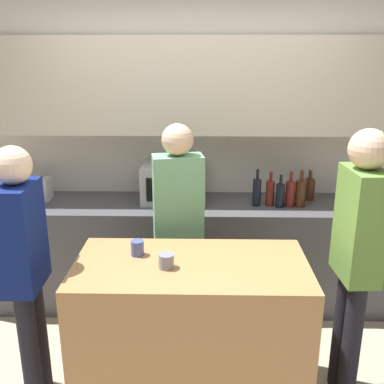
{
  "coord_description": "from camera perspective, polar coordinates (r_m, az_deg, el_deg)",
  "views": [
    {
      "loc": [
        0.05,
        -2.09,
        2.09
      ],
      "look_at": [
        -0.01,
        0.49,
        1.27
      ],
      "focal_mm": 42.0,
      "sensor_mm": 36.0,
      "label": 1
    }
  ],
  "objects": [
    {
      "name": "kitchen_island",
      "position": [
        2.84,
        -0.12,
        -17.39
      ],
      "size": [
        1.35,
        0.7,
        0.92
      ],
      "color": "#B27F4C",
      "rests_on": "ground_plane"
    },
    {
      "name": "person_left",
      "position": [
        2.76,
        -20.58,
        -7.95
      ],
      "size": [
        0.21,
        0.35,
        1.61
      ],
      "rotation": [
        0.0,
        0.0,
        -1.54
      ],
      "color": "black",
      "rests_on": "ground_plane"
    },
    {
      "name": "bottle_2",
      "position": [
        3.63,
        11.12,
        -0.36
      ],
      "size": [
        0.07,
        0.07,
        0.27
      ],
      "color": "black",
      "rests_on": "back_counter"
    },
    {
      "name": "bottle_4",
      "position": [
        3.69,
        13.63,
        -0.07
      ],
      "size": [
        0.08,
        0.08,
        0.3
      ],
      "color": "#472814",
      "rests_on": "back_counter"
    },
    {
      "name": "bottle_3",
      "position": [
        3.66,
        12.35,
        -0.16
      ],
      "size": [
        0.08,
        0.08,
        0.29
      ],
      "color": "maroon",
      "rests_on": "back_counter"
    },
    {
      "name": "person_center",
      "position": [
        3.15,
        -1.76,
        -3.33
      ],
      "size": [
        0.37,
        0.24,
        1.63
      ],
      "rotation": [
        0.0,
        0.0,
        -2.97
      ],
      "color": "black",
      "rests_on": "ground_plane"
    },
    {
      "name": "cup_0",
      "position": [
        2.54,
        -3.29,
        -8.74
      ],
      "size": [
        0.09,
        0.09,
        0.08
      ],
      "color": "gray",
      "rests_on": "kitchen_island"
    },
    {
      "name": "back_counter",
      "position": [
        3.85,
        0.45,
        -7.73
      ],
      "size": [
        3.6,
        0.62,
        0.89
      ],
      "color": "#4C4C51",
      "rests_on": "ground_plane"
    },
    {
      "name": "back_wall",
      "position": [
        3.8,
        0.56,
        9.15
      ],
      "size": [
        6.4,
        0.4,
        2.7
      ],
      "color": "silver",
      "rests_on": "ground_plane"
    },
    {
      "name": "bottle_5",
      "position": [
        3.87,
        14.67,
        0.41
      ],
      "size": [
        0.09,
        0.09,
        0.25
      ],
      "color": "#472814",
      "rests_on": "back_counter"
    },
    {
      "name": "bottle_0",
      "position": [
        3.63,
        8.23,
        0.02
      ],
      "size": [
        0.07,
        0.07,
        0.3
      ],
      "color": "black",
      "rests_on": "back_counter"
    },
    {
      "name": "toaster",
      "position": [
        3.98,
        -19.36,
        0.37
      ],
      "size": [
        0.26,
        0.16,
        0.18
      ],
      "color": "silver",
      "rests_on": "back_counter"
    },
    {
      "name": "bottle_1",
      "position": [
        3.66,
        9.89,
        -0.07
      ],
      "size": [
        0.07,
        0.07,
        0.28
      ],
      "color": "maroon",
      "rests_on": "back_counter"
    },
    {
      "name": "microwave",
      "position": [
        3.72,
        -2.33,
        1.14
      ],
      "size": [
        0.52,
        0.39,
        0.3
      ],
      "color": "#B7BABC",
      "rests_on": "back_counter"
    },
    {
      "name": "cup_1",
      "position": [
        2.71,
        -6.95,
        -7.06
      ],
      "size": [
        0.08,
        0.08,
        0.09
      ],
      "color": "#49579C",
      "rests_on": "kitchen_island"
    },
    {
      "name": "person_right",
      "position": [
        2.77,
        20.25,
        -6.52
      ],
      "size": [
        0.22,
        0.35,
        1.7
      ],
      "rotation": [
        0.0,
        0.0,
        -4.66
      ],
      "color": "black",
      "rests_on": "ground_plane"
    }
  ]
}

